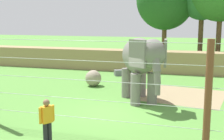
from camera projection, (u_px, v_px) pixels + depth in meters
ground_plane at (113, 112)px, 13.89m from camera, size 120.00×120.00×0.00m
dirt_patch at (181, 95)px, 16.89m from camera, size 5.23×4.97×0.01m
embankment_wall at (152, 61)px, 24.48m from camera, size 36.00×1.80×1.73m
elephant at (141, 59)px, 15.12m from camera, size 3.22×4.13×3.38m
enrichment_ball at (93, 78)px, 19.18m from camera, size 1.03×1.03×1.03m
cable_fence at (90, 87)px, 10.73m from camera, size 9.15×0.24×3.64m
zookeeper at (47, 121)px, 9.83m from camera, size 0.37×0.57×1.67m
feed_trough at (123, 73)px, 22.91m from camera, size 1.46×1.14×0.44m
tree_far_left at (165, 0)px, 27.69m from camera, size 5.36×5.36×8.89m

